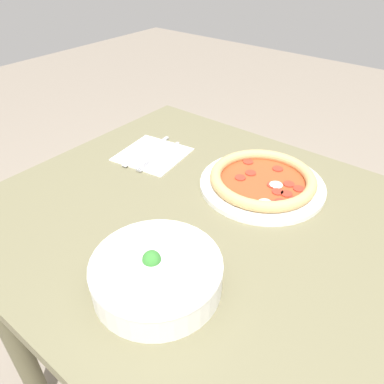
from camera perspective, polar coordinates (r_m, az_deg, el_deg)
name	(u,v)px	position (r m, az deg, el deg)	size (l,w,h in m)	color
dining_table	(226,270)	(0.87, 5.22, -11.73)	(1.07, 0.81, 0.77)	#706B4C
pizza	(263,181)	(0.90, 10.70, 1.68)	(0.30, 0.30, 0.04)	white
bowl	(157,272)	(0.65, -5.41, -12.05)	(0.22, 0.22, 0.07)	white
napkin	(153,154)	(1.03, -6.02, 5.72)	(0.19, 0.19, 0.00)	white
fork	(160,156)	(1.01, -4.94, 5.54)	(0.03, 0.18, 0.00)	silver
knife	(149,150)	(1.05, -6.57, 6.42)	(0.03, 0.19, 0.01)	silver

